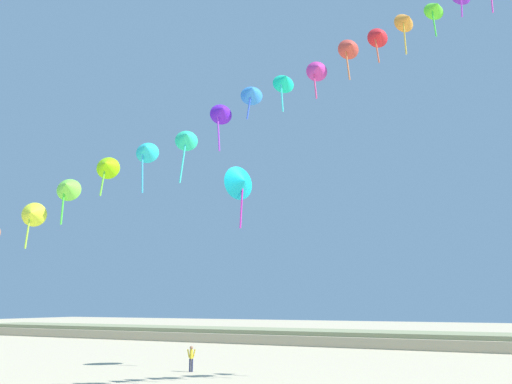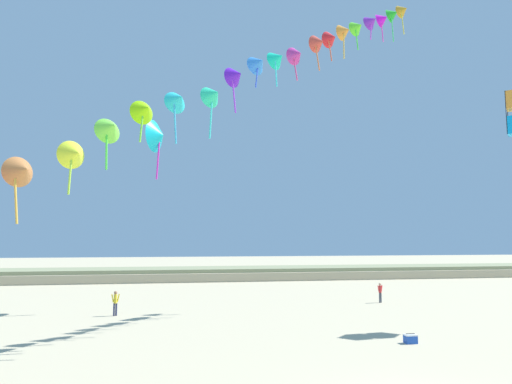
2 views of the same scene
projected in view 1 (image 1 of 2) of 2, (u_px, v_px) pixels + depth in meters
name	position (u px, v px, depth m)	size (l,w,h in m)	color
dune_ridge	(433.00, 340.00, 52.55)	(120.00, 8.30, 1.43)	tan
person_near_right	(191.00, 357.00, 34.30)	(0.55, 0.27, 1.59)	#282D4C
kite_banner_string	(286.00, 82.00, 27.24)	(26.72, 18.33, 24.41)	#C62645
large_kite_mid_trail	(242.00, 182.00, 37.46)	(1.85, 2.54, 4.44)	#12C7D6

